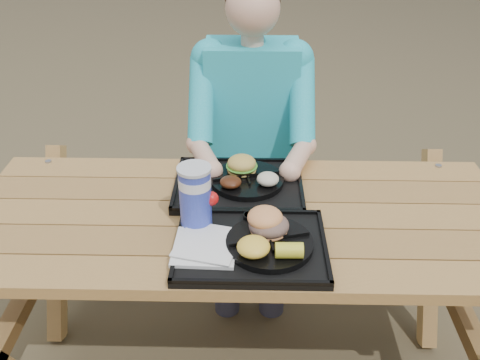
{
  "coord_description": "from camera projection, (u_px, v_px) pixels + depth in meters",
  "views": [
    {
      "loc": [
        0.03,
        -1.46,
        1.75
      ],
      "look_at": [
        0.0,
        0.0,
        0.88
      ],
      "focal_mm": 40.0,
      "sensor_mm": 36.0,
      "label": 1
    }
  ],
  "objects": [
    {
      "name": "picnic_table",
      "position": [
        240.0,
        298.0,
        1.96
      ],
      "size": [
        1.8,
        1.49,
        0.75
      ],
      "primitive_type": null,
      "color": "#999999",
      "rests_on": "ground"
    },
    {
      "name": "tray_near",
      "position": [
        251.0,
        247.0,
        1.59
      ],
      "size": [
        0.45,
        0.35,
        0.02
      ],
      "primitive_type": "cube",
      "color": "black",
      "rests_on": "picnic_table"
    },
    {
      "name": "tray_far",
      "position": [
        239.0,
        186.0,
        1.89
      ],
      "size": [
        0.45,
        0.35,
        0.02
      ],
      "primitive_type": "cube",
      "color": "black",
      "rests_on": "picnic_table"
    },
    {
      "name": "plate_near",
      "position": [
        270.0,
        243.0,
        1.58
      ],
      "size": [
        0.26,
        0.26,
        0.02
      ],
      "primitive_type": "cylinder",
      "color": "black",
      "rests_on": "tray_near"
    },
    {
      "name": "plate_far",
      "position": [
        247.0,
        180.0,
        1.89
      ],
      "size": [
        0.26,
        0.26,
        0.02
      ],
      "primitive_type": "cylinder",
      "color": "black",
      "rests_on": "tray_far"
    },
    {
      "name": "napkin_stack",
      "position": [
        205.0,
        246.0,
        1.57
      ],
      "size": [
        0.19,
        0.19,
        0.02
      ],
      "primitive_type": "cube",
      "rotation": [
        0.0,
        0.0,
        -0.03
      ],
      "color": "silver",
      "rests_on": "tray_near"
    },
    {
      "name": "soda_cup",
      "position": [
        195.0,
        198.0,
        1.63
      ],
      "size": [
        0.1,
        0.1,
        0.2
      ],
      "primitive_type": "cylinder",
      "color": "#1627A5",
      "rests_on": "tray_near"
    },
    {
      "name": "condiment_bbq",
      "position": [
        250.0,
        218.0,
        1.68
      ],
      "size": [
        0.05,
        0.05,
        0.03
      ],
      "primitive_type": "cylinder",
      "color": "black",
      "rests_on": "tray_near"
    },
    {
      "name": "condiment_mustard",
      "position": [
        270.0,
        216.0,
        1.69
      ],
      "size": [
        0.05,
        0.05,
        0.03
      ],
      "primitive_type": "cylinder",
      "color": "gold",
      "rests_on": "tray_near"
    },
    {
      "name": "sandwich",
      "position": [
        269.0,
        216.0,
        1.58
      ],
      "size": [
        0.11,
        0.11,
        0.12
      ],
      "primitive_type": null,
      "color": "#E69051",
      "rests_on": "plate_near"
    },
    {
      "name": "mac_cheese",
      "position": [
        254.0,
        247.0,
        1.51
      ],
      "size": [
        0.1,
        0.1,
        0.05
      ],
      "primitive_type": "ellipsoid",
      "color": "yellow",
      "rests_on": "plate_near"
    },
    {
      "name": "corn_cob",
      "position": [
        289.0,
        250.0,
        1.5
      ],
      "size": [
        0.08,
        0.08,
        0.05
      ],
      "primitive_type": null,
      "rotation": [
        0.0,
        0.0,
        0.01
      ],
      "color": "yellow",
      "rests_on": "plate_near"
    },
    {
      "name": "cutlery_far",
      "position": [
        189.0,
        181.0,
        1.9
      ],
      "size": [
        0.07,
        0.14,
        0.01
      ],
      "primitive_type": "cube",
      "rotation": [
        0.0,
        0.0,
        0.31
      ],
      "color": "black",
      "rests_on": "tray_far"
    },
    {
      "name": "burger",
      "position": [
        242.0,
        160.0,
        1.9
      ],
      "size": [
        0.1,
        0.1,
        0.09
      ],
      "primitive_type": null,
      "color": "gold",
      "rests_on": "plate_far"
    },
    {
      "name": "baked_beans",
      "position": [
        231.0,
        182.0,
        1.83
      ],
      "size": [
        0.08,
        0.08,
        0.03
      ],
      "primitive_type": "ellipsoid",
      "color": "#411D0D",
      "rests_on": "plate_far"
    },
    {
      "name": "potato_salad",
      "position": [
        268.0,
        179.0,
        1.84
      ],
      "size": [
        0.08,
        0.08,
        0.04
      ],
      "primitive_type": "ellipsoid",
      "color": "beige",
      "rests_on": "plate_far"
    },
    {
      "name": "diner",
      "position": [
        251.0,
        154.0,
        2.36
      ],
      "size": [
        0.48,
        0.84,
        1.28
      ],
      "primitive_type": null,
      "color": "#1AB8A0",
      "rests_on": "ground"
    }
  ]
}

